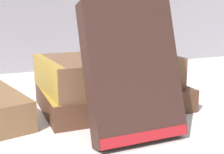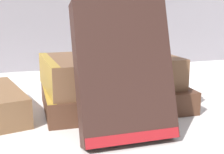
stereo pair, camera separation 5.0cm
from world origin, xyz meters
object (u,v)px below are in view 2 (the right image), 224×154
object	(u,v)px
book_leaning_front	(124,75)
pocket_watch	(138,55)
book_flat_top	(106,71)
book_flat_bottom	(111,97)

from	to	relation	value
book_leaning_front	pocket_watch	bearing A→B (deg)	60.26
book_leaning_front	book_flat_top	bearing A→B (deg)	83.46
book_flat_bottom	book_flat_top	distance (m)	0.04
book_flat_top	pocket_watch	distance (m)	0.06
book_flat_top	book_leaning_front	distance (m)	0.13
book_flat_bottom	book_leaning_front	size ratio (longest dim) A/B	1.36
book_flat_bottom	pocket_watch	world-z (taller)	pocket_watch
book_flat_top	pocket_watch	xyz separation A→B (m)	(0.04, -0.02, 0.03)
pocket_watch	book_leaning_front	bearing A→B (deg)	-119.74
book_flat_top	pocket_watch	size ratio (longest dim) A/B	4.31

